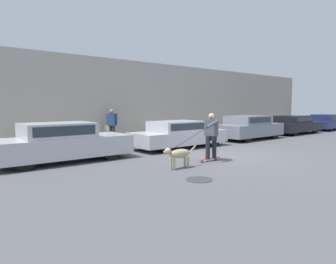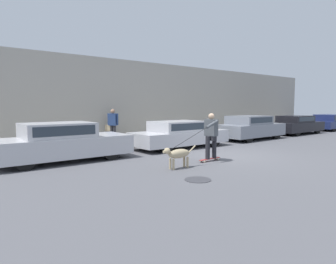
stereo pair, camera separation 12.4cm
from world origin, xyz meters
TOP-DOWN VIEW (x-y plane):
  - ground_plane at (0.00, 0.00)m, footprint 36.00×36.00m
  - back_wall at (0.00, 6.21)m, footprint 32.00×0.30m
  - sidewalk_curb at (0.00, 4.93)m, footprint 30.00×2.22m
  - parked_car_0 at (-5.14, 2.75)m, footprint 4.50×1.81m
  - parked_car_1 at (0.08, 2.74)m, footprint 4.56×1.77m
  - parked_car_2 at (5.27, 2.74)m, footprint 4.21×1.88m
  - parked_car_3 at (10.25, 2.74)m, footprint 4.28×1.74m
  - parked_car_4 at (15.25, 2.74)m, footprint 4.17×1.81m
  - dog at (-2.83, -0.56)m, footprint 1.27×0.28m
  - skateboarder at (-1.15, -0.33)m, footprint 2.54×0.62m
  - pedestrian_with_bag at (-1.79, 5.45)m, footprint 0.45×0.61m
  - manhole_cover at (-3.32, -1.93)m, footprint 0.68×0.68m
  - fire_hydrant at (2.90, 3.57)m, footprint 0.18×0.18m

SIDE VIEW (x-z plane):
  - ground_plane at x=0.00m, z-range 0.00..0.00m
  - manhole_cover at x=-3.32m, z-range 0.00..0.01m
  - sidewalk_curb at x=0.00m, z-range 0.00..0.15m
  - fire_hydrant at x=2.90m, z-range 0.02..0.71m
  - dog at x=-2.83m, z-range 0.10..0.77m
  - parked_car_1 at x=0.08m, z-range -0.01..1.19m
  - parked_car_4 at x=15.25m, z-range -0.01..1.19m
  - parked_car_3 at x=10.25m, z-range 0.00..1.21m
  - parked_car_0 at x=-5.14m, z-range -0.02..1.30m
  - parked_car_2 at x=5.27m, z-range -0.01..1.31m
  - skateboarder at x=-1.15m, z-range 0.11..1.74m
  - pedestrian_with_bag at x=-1.79m, z-range 0.23..1.79m
  - back_wall at x=0.00m, z-range 0.00..4.19m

